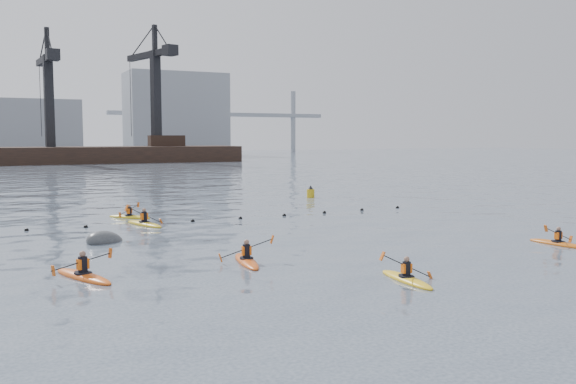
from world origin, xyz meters
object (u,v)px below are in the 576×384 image
kayaker_2 (83,275)px  mooring_buoy (105,242)px  kayaker_0 (247,260)px  kayaker_5 (129,216)px  kayaker_3 (144,223)px  nav_buoy (311,193)px  kayaker_4 (558,243)px  kayaker_1 (406,278)px

kayaker_2 → mooring_buoy: (1.91, 7.39, -0.11)m
kayaker_0 → kayaker_5: kayaker_0 is taller
kayaker_5 → kayaker_3: bearing=-131.2°
kayaker_3 → nav_buoy: 18.72m
kayaker_0 → mooring_buoy: 8.56m
kayaker_0 → nav_buoy: kayaker_0 is taller
kayaker_2 → kayaker_3: (4.82, 12.12, -0.00)m
kayaker_4 → mooring_buoy: size_ratio=1.46×
kayaker_2 → kayaker_3: size_ratio=1.00×
kayaker_2 → kayaker_4: bearing=-29.7°
kayaker_3 → kayaker_4: 21.62m
kayaker_1 → kayaker_5: 21.58m
kayaker_1 → kayaker_3: kayaker_3 is taller
kayaker_3 → kayaker_4: bearing=-61.1°
kayaker_2 → kayaker_5: 16.28m
kayaker_4 → nav_buoy: nav_buoy is taller
kayaker_0 → mooring_buoy: (-4.30, 7.40, -0.10)m
kayaker_4 → nav_buoy: 24.60m
kayaker_3 → mooring_buoy: bearing=-140.0°
kayaker_0 → nav_buoy: size_ratio=2.90×
kayaker_2 → nav_buoy: size_ratio=3.00×
kayaker_1 → kayaker_2: 11.38m
kayaker_1 → nav_buoy: bearing=72.4°
mooring_buoy → nav_buoy: bearing=37.9°
kayaker_3 → kayaker_0: bearing=-101.8°
kayaker_3 → mooring_buoy: (-2.91, -4.73, -0.11)m
kayaker_5 → mooring_buoy: kayaker_5 is taller
kayaker_3 → kayaker_4: size_ratio=1.14×
kayaker_3 → kayaker_5: (-0.15, 3.47, -0.01)m
kayaker_0 → kayaker_1: 6.55m
kayaker_2 → nav_buoy: nav_buoy is taller
kayaker_0 → kayaker_1: (3.85, -5.30, -0.01)m
kayaker_5 → nav_buoy: (16.03, 6.44, 0.26)m
kayaker_0 → kayaker_3: (-1.39, 12.13, 0.00)m
kayaker_1 → nav_buoy: size_ratio=2.68×
kayaker_3 → kayaker_1: bearing=-91.6°
kayaker_2 → kayaker_4: (20.70, -2.56, -0.01)m
kayaker_2 → kayaker_4: 20.85m
mooring_buoy → kayaker_5: bearing=71.4°
kayaker_1 → mooring_buoy: 15.09m
kayaker_1 → mooring_buoy: kayaker_1 is taller
kayaker_3 → mooring_buoy: kayaker_3 is taller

